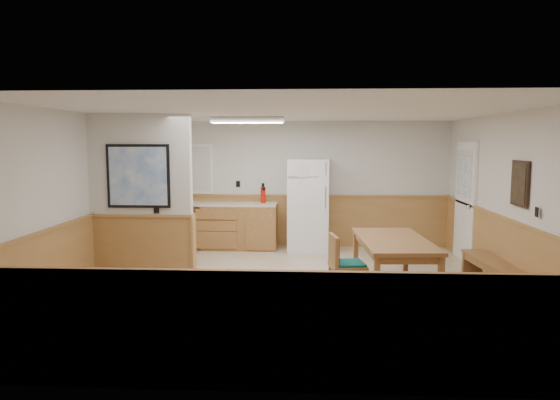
# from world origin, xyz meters

# --- Properties ---
(ground) EXTENTS (6.00, 6.00, 0.00)m
(ground) POSITION_xyz_m (0.00, 0.00, 0.00)
(ground) COLOR tan
(ground) RESTS_ON ground
(ceiling) EXTENTS (6.00, 6.00, 0.02)m
(ceiling) POSITION_xyz_m (0.00, 0.00, 2.50)
(ceiling) COLOR white
(ceiling) RESTS_ON back_wall
(back_wall) EXTENTS (6.00, 0.02, 2.50)m
(back_wall) POSITION_xyz_m (0.00, 3.00, 1.25)
(back_wall) COLOR silver
(back_wall) RESTS_ON ground
(right_wall) EXTENTS (0.02, 6.00, 2.50)m
(right_wall) POSITION_xyz_m (3.00, 0.00, 1.25)
(right_wall) COLOR silver
(right_wall) RESTS_ON ground
(left_wall) EXTENTS (0.02, 6.00, 2.50)m
(left_wall) POSITION_xyz_m (-3.00, 0.00, 1.25)
(left_wall) COLOR silver
(left_wall) RESTS_ON ground
(wainscot_back) EXTENTS (6.00, 0.04, 1.00)m
(wainscot_back) POSITION_xyz_m (0.00, 2.98, 0.50)
(wainscot_back) COLOR #B27D47
(wainscot_back) RESTS_ON ground
(wainscot_right) EXTENTS (0.04, 6.00, 1.00)m
(wainscot_right) POSITION_xyz_m (2.98, 0.00, 0.50)
(wainscot_right) COLOR #B27D47
(wainscot_right) RESTS_ON ground
(wainscot_left) EXTENTS (0.04, 6.00, 1.00)m
(wainscot_left) POSITION_xyz_m (-2.98, 0.00, 0.50)
(wainscot_left) COLOR #B27D47
(wainscot_left) RESTS_ON ground
(partition_wall) EXTENTS (1.50, 0.20, 2.50)m
(partition_wall) POSITION_xyz_m (-2.25, 0.19, 1.23)
(partition_wall) COLOR silver
(partition_wall) RESTS_ON ground
(kitchen_counter) EXTENTS (2.20, 0.61, 1.00)m
(kitchen_counter) POSITION_xyz_m (-1.21, 2.68, 0.46)
(kitchen_counter) COLOR #AB723C
(kitchen_counter) RESTS_ON ground
(exterior_door) EXTENTS (0.07, 1.02, 2.15)m
(exterior_door) POSITION_xyz_m (2.96, 1.90, 1.05)
(exterior_door) COLOR white
(exterior_door) RESTS_ON ground
(kitchen_window) EXTENTS (0.80, 0.04, 1.00)m
(kitchen_window) POSITION_xyz_m (-2.10, 2.98, 1.55)
(kitchen_window) COLOR white
(kitchen_window) RESTS_ON back_wall
(wall_painting) EXTENTS (0.04, 0.50, 0.60)m
(wall_painting) POSITION_xyz_m (2.97, -0.30, 1.55)
(wall_painting) COLOR black
(wall_painting) RESTS_ON right_wall
(fluorescent_fixture) EXTENTS (1.20, 0.30, 0.09)m
(fluorescent_fixture) POSITION_xyz_m (-0.80, 1.30, 2.45)
(fluorescent_fixture) COLOR white
(fluorescent_fixture) RESTS_ON ceiling
(refrigerator) EXTENTS (0.82, 0.74, 1.77)m
(refrigerator) POSITION_xyz_m (0.22, 2.63, 0.88)
(refrigerator) COLOR white
(refrigerator) RESTS_ON ground
(dining_table) EXTENTS (1.01, 1.87, 0.75)m
(dining_table) POSITION_xyz_m (1.39, -0.06, 0.66)
(dining_table) COLOR brown
(dining_table) RESTS_ON ground
(dining_bench) EXTENTS (0.46, 1.52, 0.45)m
(dining_bench) POSITION_xyz_m (2.80, -0.01, 0.34)
(dining_bench) COLOR brown
(dining_bench) RESTS_ON ground
(dining_chair) EXTENTS (0.69, 0.52, 0.85)m
(dining_chair) POSITION_xyz_m (0.65, -0.35, 0.49)
(dining_chair) COLOR brown
(dining_chair) RESTS_ON ground
(fire_extinguisher) EXTENTS (0.13, 0.13, 0.39)m
(fire_extinguisher) POSITION_xyz_m (-0.67, 2.71, 1.07)
(fire_extinguisher) COLOR red
(fire_extinguisher) RESTS_ON kitchen_counter
(soap_bottle) EXTENTS (0.10, 0.10, 0.23)m
(soap_bottle) POSITION_xyz_m (-2.12, 2.70, 1.01)
(soap_bottle) COLOR #17832A
(soap_bottle) RESTS_ON kitchen_counter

